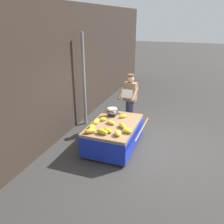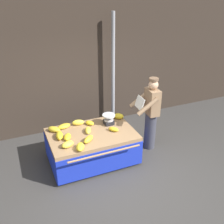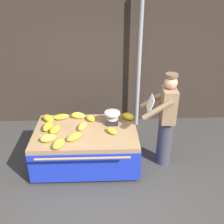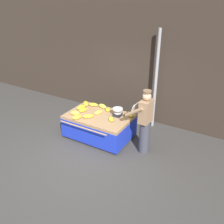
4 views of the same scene
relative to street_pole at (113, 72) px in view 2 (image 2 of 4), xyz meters
The scene contains 18 objects.
ground_plane 2.88m from the street_pole, 108.16° to the right, with size 60.00×60.00×0.00m, color #383533.
back_wall 0.94m from the street_pole, 155.06° to the left, with size 16.00×0.24×3.73m, color #332821.
street_pole is the anchor object (origin of this frame).
banana_cart 1.99m from the street_pole, 128.06° to the right, with size 1.81×1.38×0.69m.
weighing_scale 1.46m from the street_pole, 117.42° to the right, with size 0.28×0.28×0.23m.
banana_bunch_0 1.71m from the street_pole, 142.82° to the right, with size 0.12×0.26×0.13m, color yellow.
banana_bunch_1 2.29m from the street_pole, 143.01° to the right, with size 0.14×0.30×0.12m, color gold.
banana_bunch_2 2.48m from the street_pole, 134.66° to the right, with size 0.16×0.25×0.11m, color yellow.
banana_bunch_3 1.61m from the street_pole, 134.23° to the right, with size 0.13×0.21×0.09m, color gold.
banana_bunch_4 1.88m from the street_pole, 130.81° to the right, with size 0.12×0.27×0.09m, color yellow.
banana_bunch_5 2.25m from the street_pole, 138.63° to the right, with size 0.14×0.25×0.10m, color gold.
banana_bunch_6 2.48m from the street_pole, 128.29° to the right, with size 0.15×0.27×0.11m, color yellow.
banana_bunch_7 1.77m from the street_pole, 112.80° to the right, with size 0.12×0.23×0.09m, color gold.
banana_bunch_8 2.19m from the street_pole, 126.77° to the right, with size 0.12×0.28×0.11m, color gold.
banana_bunch_9 1.96m from the street_pole, 148.62° to the right, with size 0.16×0.29×0.09m, color gold.
banana_bunch_10 2.18m from the street_pole, 150.29° to the right, with size 0.15×0.29×0.11m, color gold.
banana_bunch_11 1.27m from the street_pole, 106.44° to the right, with size 0.15×0.24×0.13m, color gold.
vendor_person 1.56m from the street_pole, 77.84° to the right, with size 0.60×0.54×1.71m.
Camera 2 is at (-1.75, -3.52, 3.52)m, focal length 42.04 mm.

